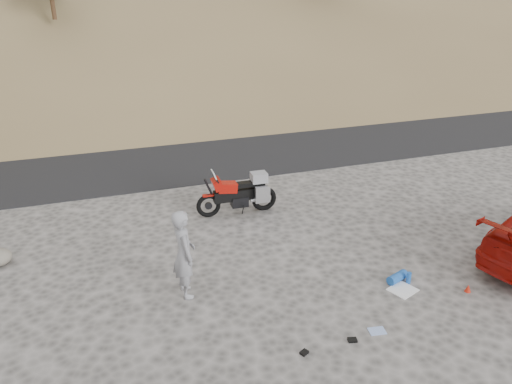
# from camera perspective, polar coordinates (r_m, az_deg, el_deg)

# --- Properties ---
(ground) EXTENTS (140.00, 140.00, 0.00)m
(ground) POSITION_cam_1_polar(r_m,az_deg,el_deg) (10.38, 2.49, -9.96)
(ground) COLOR #474441
(ground) RESTS_ON ground
(road) EXTENTS (120.00, 7.00, 0.05)m
(road) POSITION_cam_1_polar(r_m,az_deg,el_deg) (18.27, -7.83, 4.90)
(road) COLOR black
(road) RESTS_ON ground
(motorcycle) EXTENTS (2.16, 0.65, 1.28)m
(motorcycle) POSITION_cam_1_polar(r_m,az_deg,el_deg) (12.92, -1.77, -0.18)
(motorcycle) COLOR black
(motorcycle) RESTS_ON ground
(man) EXTENTS (0.47, 0.68, 1.79)m
(man) POSITION_cam_1_polar(r_m,az_deg,el_deg) (10.06, -7.95, -11.39)
(man) COLOR gray
(man) RESTS_ON ground
(gear_white_cloth) EXTENTS (0.63, 0.59, 0.02)m
(gear_white_cloth) POSITION_cam_1_polar(r_m,az_deg,el_deg) (10.46, 16.41, -10.67)
(gear_white_cloth) COLOR white
(gear_white_cloth) RESTS_ON ground
(gear_blue_mat) EXTENTS (0.51, 0.34, 0.19)m
(gear_blue_mat) POSITION_cam_1_polar(r_m,az_deg,el_deg) (10.66, 15.85, -9.37)
(gear_blue_mat) COLOR #1A4FA1
(gear_blue_mat) RESTS_ON ground
(gear_bottle) EXTENTS (0.11, 0.11, 0.25)m
(gear_bottle) POSITION_cam_1_polar(r_m,az_deg,el_deg) (10.65, 17.06, -9.37)
(gear_bottle) COLOR #1A4FA1
(gear_bottle) RESTS_ON ground
(gear_funnel) EXTENTS (0.15, 0.15, 0.16)m
(gear_funnel) POSITION_cam_1_polar(r_m,az_deg,el_deg) (10.81, 23.08, -10.08)
(gear_funnel) COLOR #B91E0C
(gear_funnel) RESTS_ON ground
(gear_glove_a) EXTENTS (0.18, 0.14, 0.04)m
(gear_glove_a) POSITION_cam_1_polar(r_m,az_deg,el_deg) (8.99, 10.96, -16.27)
(gear_glove_a) COLOR black
(gear_glove_a) RESTS_ON ground
(gear_glove_b) EXTENTS (0.17, 0.15, 0.05)m
(gear_glove_b) POSITION_cam_1_polar(r_m,az_deg,el_deg) (8.64, 5.53, -17.79)
(gear_glove_b) COLOR black
(gear_glove_b) RESTS_ON ground
(gear_blue_cloth) EXTENTS (0.32, 0.26, 0.01)m
(gear_blue_cloth) POSITION_cam_1_polar(r_m,az_deg,el_deg) (9.29, 13.66, -15.17)
(gear_blue_cloth) COLOR #8BA4D8
(gear_blue_cloth) RESTS_ON ground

